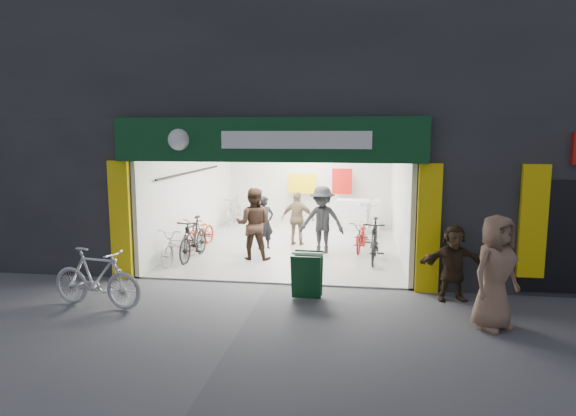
% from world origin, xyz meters
% --- Properties ---
extents(ground, '(60.00, 60.00, 0.00)m').
position_xyz_m(ground, '(0.00, 0.00, 0.00)').
color(ground, '#56565B').
rests_on(ground, ground).
extents(building, '(17.00, 10.27, 8.00)m').
position_xyz_m(building, '(0.91, 4.99, 4.31)').
color(building, '#232326').
rests_on(building, ground).
extents(bike_left_front, '(0.86, 1.79, 0.90)m').
position_xyz_m(bike_left_front, '(-2.50, 1.45, 0.45)').
color(bike_left_front, '#ADADB2').
rests_on(bike_left_front, ground).
extents(bike_left_midfront, '(0.59, 1.84, 1.09)m').
position_xyz_m(bike_left_midfront, '(-2.26, 1.78, 0.55)').
color(bike_left_midfront, black).
rests_on(bike_left_midfront, ground).
extents(bike_left_midback, '(0.81, 1.74, 0.88)m').
position_xyz_m(bike_left_midback, '(-2.50, 3.09, 0.44)').
color(bike_left_midback, maroon).
rests_on(bike_left_midback, ground).
extents(bike_left_back, '(0.52, 1.66, 0.99)m').
position_xyz_m(bike_left_back, '(-2.50, 6.85, 0.49)').
color(bike_left_back, '#A4A5A9').
rests_on(bike_left_back, ground).
extents(bike_right_front, '(0.64, 1.85, 1.09)m').
position_xyz_m(bike_right_front, '(2.25, 2.22, 0.55)').
color(bike_right_front, black).
rests_on(bike_right_front, ground).
extents(bike_right_mid, '(0.75, 1.65, 0.84)m').
position_xyz_m(bike_right_mid, '(1.94, 3.40, 0.42)').
color(bike_right_mid, maroon).
rests_on(bike_right_mid, ground).
extents(bike_right_back, '(0.74, 2.04, 1.20)m').
position_xyz_m(bike_right_back, '(2.11, 4.99, 0.60)').
color(bike_right_back, '#B4B5B9').
rests_on(bike_right_back, ground).
extents(parked_bike, '(1.91, 0.81, 1.11)m').
position_xyz_m(parked_bike, '(-2.86, -1.87, 0.56)').
color(parked_bike, '#BDBCC2').
rests_on(parked_bike, ground).
extents(customer_a, '(0.65, 0.63, 1.50)m').
position_xyz_m(customer_a, '(-0.69, 3.11, 0.75)').
color(customer_a, black).
rests_on(customer_a, ground).
extents(customer_b, '(0.91, 0.71, 1.84)m').
position_xyz_m(customer_b, '(-0.76, 2.00, 0.92)').
color(customer_b, '#352218').
rests_on(customer_b, ground).
extents(customer_c, '(1.25, 0.83, 1.81)m').
position_xyz_m(customer_c, '(0.89, 2.88, 0.90)').
color(customer_c, black).
rests_on(customer_c, ground).
extents(customer_d, '(0.94, 0.43, 1.57)m').
position_xyz_m(customer_d, '(0.13, 3.74, 0.79)').
color(customer_d, '#826B4B').
rests_on(customer_d, ground).
extents(pedestrian_near, '(1.10, 1.05, 1.90)m').
position_xyz_m(pedestrian_near, '(4.10, -1.89, 0.95)').
color(pedestrian_near, '#7F5E4A').
rests_on(pedestrian_near, ground).
extents(pedestrian_far, '(1.42, 0.67, 1.47)m').
position_xyz_m(pedestrian_far, '(3.68, -0.50, 0.74)').
color(pedestrian_far, '#392919').
rests_on(pedestrian_far, ground).
extents(sandwich_board, '(0.60, 0.60, 0.88)m').
position_xyz_m(sandwich_board, '(0.91, -0.80, 0.49)').
color(sandwich_board, '#0E391A').
rests_on(sandwich_board, ground).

